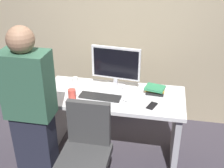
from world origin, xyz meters
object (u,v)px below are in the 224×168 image
at_px(office_chair, 86,157).
at_px(mouse, 126,98).
at_px(keyboard, 100,97).
at_px(book_stack, 155,90).
at_px(person_at_desk, 32,116).
at_px(monitor, 116,65).
at_px(cup_by_monitor, 75,81).
at_px(desk, 113,113).
at_px(cup_near_keyboard, 72,94).
at_px(cell_phone, 152,106).

relative_size(office_chair, mouse, 9.40).
height_order(keyboard, book_stack, book_stack).
xyz_separation_m(office_chair, person_at_desk, (-0.47, -0.02, 0.41)).
bearing_deg(monitor, cup_by_monitor, -172.91).
bearing_deg(book_stack, monitor, 170.27).
distance_m(office_chair, cup_by_monitor, 0.94).
relative_size(desk, keyboard, 3.49).
bearing_deg(cup_by_monitor, mouse, -20.61).
bearing_deg(cup_near_keyboard, office_chair, -60.76).
bearing_deg(keyboard, cup_near_keyboard, -161.50).
relative_size(desk, cup_by_monitor, 17.02).
xyz_separation_m(mouse, cell_phone, (0.27, -0.07, -0.01)).
height_order(office_chair, monitor, monitor).
relative_size(person_at_desk, cup_near_keyboard, 15.90).
distance_m(mouse, cup_near_keyboard, 0.56).
bearing_deg(monitor, keyboard, -110.84).
distance_m(office_chair, person_at_desk, 0.62).
bearing_deg(office_chair, book_stack, 54.26).
bearing_deg(keyboard, desk, 39.76).
bearing_deg(monitor, person_at_desk, -123.77).
bearing_deg(office_chair, person_at_desk, -177.06).
xyz_separation_m(office_chair, mouse, (0.28, 0.56, 0.34)).
relative_size(monitor, cup_by_monitor, 6.12).
bearing_deg(mouse, book_stack, 37.30).
distance_m(keyboard, book_stack, 0.59).
height_order(cup_near_keyboard, cell_phone, cup_near_keyboard).
height_order(person_at_desk, mouse, person_at_desk).
height_order(monitor, cup_by_monitor, monitor).
relative_size(desk, book_stack, 6.64).
bearing_deg(monitor, desk, -87.78).
bearing_deg(desk, cell_phone, -20.29).
xyz_separation_m(monitor, book_stack, (0.44, -0.08, -0.22)).
height_order(person_at_desk, cell_phone, person_at_desk).
relative_size(desk, cell_phone, 10.43).
xyz_separation_m(person_at_desk, cell_phone, (1.01, 0.51, -0.09)).
height_order(desk, mouse, mouse).
relative_size(mouse, book_stack, 0.44).
xyz_separation_m(mouse, cup_by_monitor, (-0.61, 0.23, 0.03)).
distance_m(book_stack, cell_phone, 0.29).
bearing_deg(monitor, office_chair, -97.87).
bearing_deg(keyboard, office_chair, -87.26).
bearing_deg(cell_phone, desk, -179.89).
distance_m(person_at_desk, cup_by_monitor, 0.83).
height_order(book_stack, cell_phone, book_stack).
bearing_deg(cup_by_monitor, person_at_desk, -99.13).
bearing_deg(book_stack, cell_phone, -92.19).
relative_size(desk, office_chair, 1.60).
xyz_separation_m(office_chair, book_stack, (0.56, 0.77, 0.36)).
relative_size(keyboard, mouse, 4.30).
distance_m(office_chair, monitor, 1.04).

